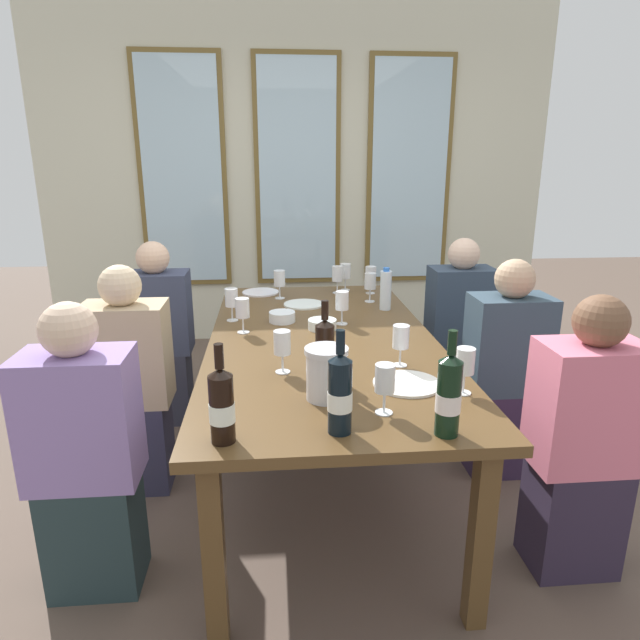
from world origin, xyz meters
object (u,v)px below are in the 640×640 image
wine_bottle_1 (222,405)px  wine_glass_8 (242,310)px  metal_pitcher (326,373)px  white_plate_0 (304,304)px  seated_person_0 (130,387)px  seated_person_5 (458,332)px  seated_person_4 (160,339)px  tasting_bowl_1 (322,324)px  wine_glass_10 (345,272)px  wine_glass_11 (370,283)px  wine_bottle_3 (325,349)px  wine_glass_3 (342,302)px  wine_glass_2 (465,363)px  wine_glass_7 (337,275)px  seated_person_3 (582,446)px  tasting_bowl_0 (282,317)px  wine_glass_0 (282,345)px  wine_bottle_0 (340,393)px  water_bottle (386,290)px  wine_glass_4 (371,275)px  seated_person_2 (86,460)px  seated_person_1 (505,375)px  wine_glass_1 (279,280)px  white_plate_2 (407,383)px  wine_bottle_2 (449,395)px  white_plate_1 (261,292)px  wine_glass_9 (231,299)px  wine_glass_6 (401,338)px  wine_glass_5 (385,381)px

wine_bottle_1 → wine_glass_8: wine_bottle_1 is taller
metal_pitcher → wine_glass_8: (-0.33, 0.80, 0.02)m
white_plate_0 → seated_person_0: bearing=-144.0°
seated_person_5 → seated_person_4: bearing=179.2°
white_plate_0 → tasting_bowl_1: bearing=-82.3°
wine_glass_10 → wine_glass_11: same height
wine_bottle_3 → wine_glass_3: 0.72m
wine_glass_8 → wine_bottle_3: bearing=-60.3°
wine_glass_8 → wine_glass_2: bearing=-44.0°
wine_glass_7 → seated_person_3: (0.74, -1.62, -0.33)m
tasting_bowl_0 → wine_glass_0: 0.72m
wine_glass_8 → wine_glass_10: 1.06m
tasting_bowl_0 → wine_glass_10: 0.81m
white_plate_0 → wine_glass_8: 0.61m
wine_bottle_0 → wine_glass_8: (-0.35, 1.06, -0.01)m
wine_bottle_0 → wine_bottle_1: 0.36m
water_bottle → wine_glass_0: water_bottle is taller
wine_bottle_0 → wine_bottle_1: wine_bottle_0 is taller
wine_glass_11 → wine_bottle_0: bearing=-103.3°
wine_glass_4 → seated_person_0: seated_person_0 is taller
wine_glass_0 → wine_glass_7: (0.38, 1.32, 0.00)m
seated_person_0 → seated_person_2: (0.00, -0.66, 0.00)m
wine_glass_11 → wine_glass_4: bearing=79.0°
wine_glass_7 → tasting_bowl_1: bearing=-102.3°
seated_person_1 → seated_person_3: (0.00, -0.71, 0.00)m
wine_bottle_3 → seated_person_3: seated_person_3 is taller
water_bottle → seated_person_4: size_ratio=0.22×
wine_glass_2 → wine_bottle_0: bearing=-152.4°
seated_person_3 → wine_glass_1: bearing=126.0°
wine_glass_8 → white_plate_0: bearing=56.7°
metal_pitcher → wine_glass_8: metal_pitcher is taller
seated_person_3 → wine_glass_3: bearing=130.0°
white_plate_2 → wine_bottle_2: wine_bottle_2 is taller
wine_glass_0 → wine_glass_10: (0.44, 1.40, 0.00)m
wine_glass_8 → seated_person_5: size_ratio=0.16×
wine_bottle_2 → seated_person_1: bearing=57.2°
tasting_bowl_1 → white_plate_1: bearing=111.9°
wine_glass_9 → seated_person_2: size_ratio=0.16×
wine_glass_0 → wine_glass_2: bearing=-22.0°
seated_person_2 → seated_person_1: bearing=19.4°
wine_glass_10 → seated_person_0: size_ratio=0.16×
wine_glass_6 → wine_glass_8: 0.84m
seated_person_2 → wine_glass_11: bearing=46.6°
wine_bottle_1 → wine_glass_8: size_ratio=1.79×
wine_glass_5 → seated_person_4: size_ratio=0.16×
wine_bottle_1 → seated_person_2: seated_person_2 is taller
wine_glass_9 → wine_glass_10: (0.69, 0.64, 0.00)m
wine_bottle_1 → seated_person_1: 1.64m
seated_person_5 → wine_glass_3: bearing=-149.2°
wine_glass_4 → wine_glass_6: (-0.10, -1.26, 0.00)m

